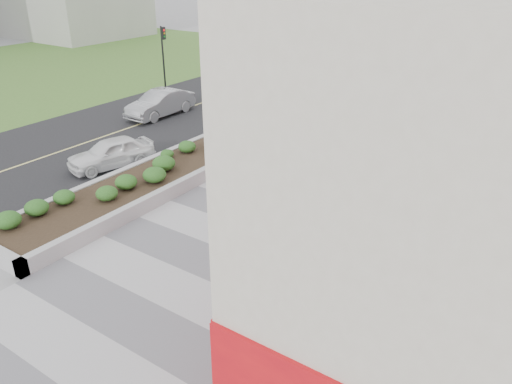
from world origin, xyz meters
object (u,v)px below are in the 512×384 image
traffic_signal_near (283,62)px  skateboarder (345,167)px  traffic_signal_far (163,48)px  car_white (111,153)px  car_silver (160,103)px  planter (189,160)px

traffic_signal_near → skateboarder: (8.02, -8.25, -1.97)m
traffic_signal_far → car_white: bearing=-55.9°
car_white → car_silver: car_silver is taller
traffic_signal_near → car_white: bearing=-96.0°
planter → car_white: bearing=-150.4°
skateboarder → car_white: bearing=-143.7°
traffic_signal_near → car_silver: (-4.96, -5.37, -2.03)m
planter → traffic_signal_near: 10.90m
planter → car_silver: car_silver is taller
car_white → car_silver: size_ratio=0.85×
traffic_signal_near → traffic_signal_far: (-9.20, -0.50, 0.00)m
planter → traffic_signal_far: traffic_signal_far is taller
traffic_signal_far → skateboarder: bearing=-24.2°
skateboarder → car_white: skateboarder is taller
traffic_signal_near → car_silver: bearing=-132.7°
traffic_signal_near → car_silver: traffic_signal_near is taller
traffic_signal_near → skateboarder: size_ratio=2.70×
traffic_signal_near → traffic_signal_far: size_ratio=1.00×
planter → traffic_signal_far: 15.00m
traffic_signal_far → skateboarder: traffic_signal_far is taller
car_silver → skateboarder: bearing=-12.4°
car_white → traffic_signal_far: bearing=141.2°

